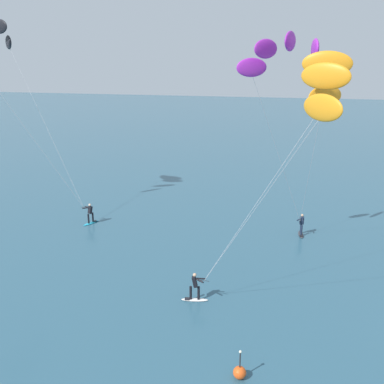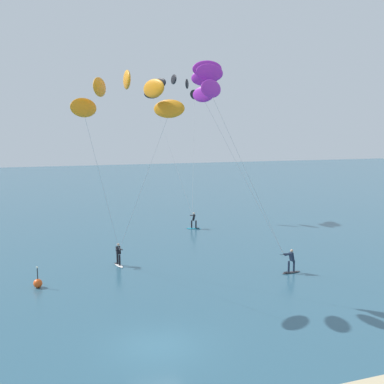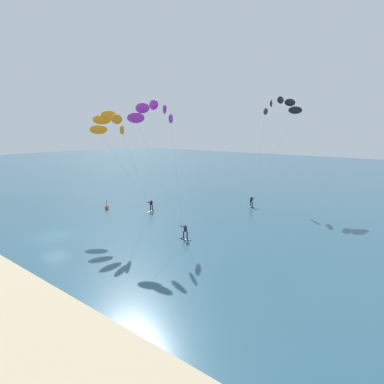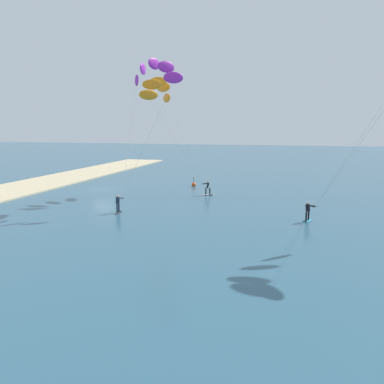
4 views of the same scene
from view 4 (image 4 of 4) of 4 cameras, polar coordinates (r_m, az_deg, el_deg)
name	(u,v)px [view 4 (image 4 of 4)]	position (r m, az deg, el deg)	size (l,w,h in m)	color
ground_plane	(102,189)	(49.62, -13.13, 0.43)	(240.00, 240.00, 0.00)	#2D566B
sand_strip	(33,185)	(55.10, -22.53, 0.93)	(80.00, 8.63, 0.16)	#C6B289
kitesurfer_nearshore	(160,93)	(45.53, -4.82, 14.45)	(6.73, 8.01, 13.33)	white
kitesurfer_mid_water	(153,76)	(39.63, -5.78, 16.70)	(8.03, 5.82, 14.40)	#333338
marker_buoy	(194,184)	(50.24, 0.26, 1.14)	(0.56, 0.56, 1.38)	#EA5119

